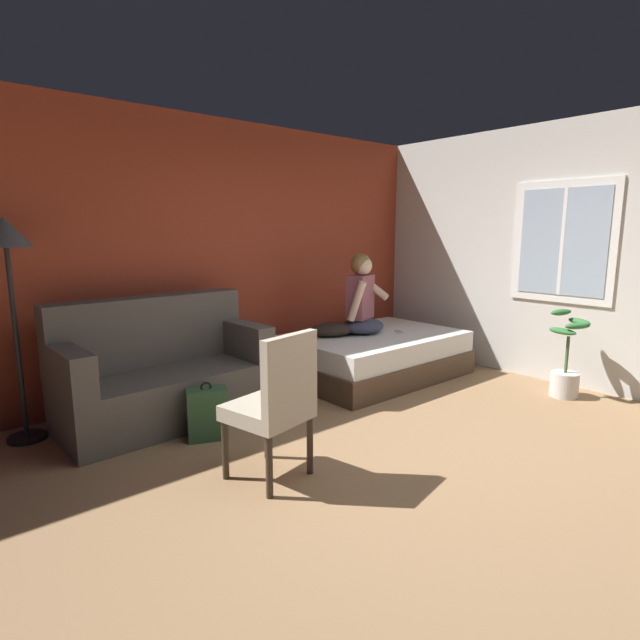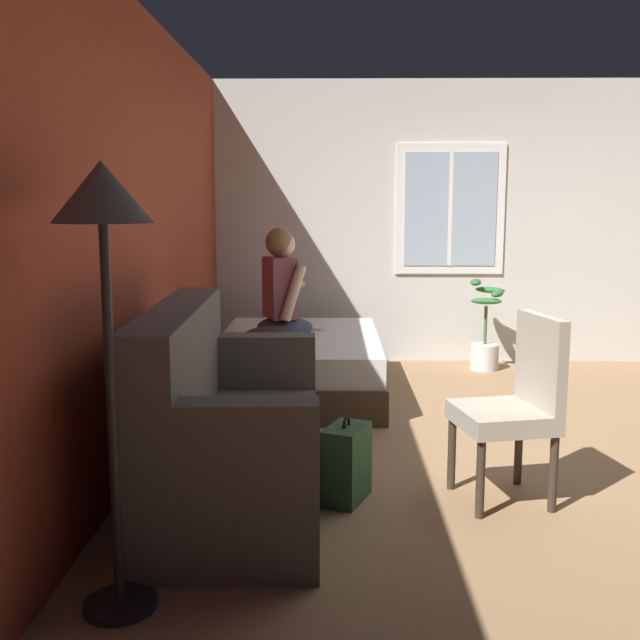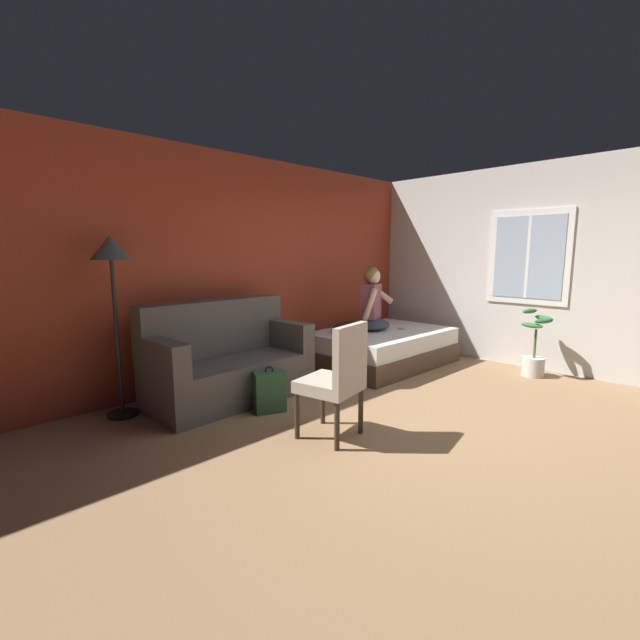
% 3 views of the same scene
% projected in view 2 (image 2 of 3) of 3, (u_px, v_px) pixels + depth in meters
% --- Properties ---
extents(ground_plane, '(40.00, 40.00, 0.00)m').
position_uv_depth(ground_plane, '(570.00, 446.00, 4.82)').
color(ground_plane, '#93704C').
extents(wall_back_accent, '(10.25, 0.16, 2.70)m').
position_uv_depth(wall_back_accent, '(138.00, 235.00, 4.64)').
color(wall_back_accent, '#993823').
rests_on(wall_back_accent, ground).
extents(wall_side_with_window, '(0.19, 6.73, 2.70)m').
position_uv_depth(wall_side_with_window, '(489.00, 223.00, 7.28)').
color(wall_side_with_window, silver).
rests_on(wall_side_with_window, ground).
extents(bed, '(1.94, 1.32, 0.48)m').
position_uv_depth(bed, '(300.00, 365.00, 6.12)').
color(bed, '#4C3828').
rests_on(bed, ground).
extents(couch, '(1.73, 0.87, 1.04)m').
position_uv_depth(couch, '(223.00, 432.00, 3.82)').
color(couch, '#514C47').
rests_on(couch, ground).
extents(side_chair, '(0.54, 0.54, 0.98)m').
position_uv_depth(side_chair, '(516.00, 401.00, 3.88)').
color(side_chair, '#382D23').
rests_on(side_chair, ground).
extents(person_seated, '(0.64, 0.59, 0.88)m').
position_uv_depth(person_seated, '(282.00, 293.00, 5.96)').
color(person_seated, '#383D51').
rests_on(person_seated, bed).
extents(backpack, '(0.35, 0.32, 0.46)m').
position_uv_depth(backpack, '(344.00, 464.00, 3.92)').
color(backpack, '#2D5133').
rests_on(backpack, ground).
extents(throw_pillow, '(0.58, 0.50, 0.14)m').
position_uv_depth(throw_pillow, '(267.00, 336.00, 5.65)').
color(throw_pillow, '#2D231E').
rests_on(throw_pillow, bed).
extents(cell_phone, '(0.13, 0.16, 0.01)m').
position_uv_depth(cell_phone, '(315.00, 329.00, 6.34)').
color(cell_phone, '#B7B7BC').
rests_on(cell_phone, bed).
extents(floor_lamp, '(0.36, 0.36, 1.70)m').
position_uv_depth(floor_lamp, '(104.00, 237.00, 2.67)').
color(floor_lamp, black).
rests_on(floor_lamp, ground).
extents(potted_plant, '(0.39, 0.37, 0.85)m').
position_uv_depth(potted_plant, '(485.00, 338.00, 6.97)').
color(potted_plant, silver).
rests_on(potted_plant, ground).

